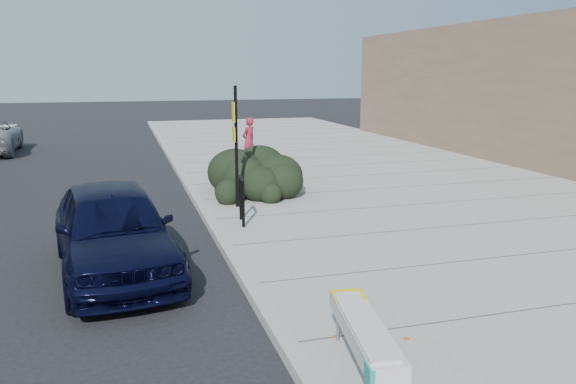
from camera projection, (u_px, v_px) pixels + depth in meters
name	position (u px, v px, depth m)	size (l,w,h in m)	color
ground	(251.00, 293.00, 8.59)	(120.00, 120.00, 0.00)	black
sidewalk_near	(416.00, 197.00, 14.81)	(11.20, 50.00, 0.15)	gray
curb_near	(204.00, 212.00, 13.26)	(0.22, 50.00, 0.17)	#9E9E99
bench	(364.00, 332.00, 5.98)	(0.69, 1.92, 0.57)	gray
bike_rack	(242.00, 196.00, 11.88)	(0.14, 0.68, 1.00)	black
sign_post	(235.00, 140.00, 13.12)	(0.10, 0.33, 2.86)	black
hedge	(248.00, 164.00, 15.39)	(1.87, 3.75, 1.41)	black
sedan_navy	(113.00, 229.00, 9.34)	(1.79, 4.44, 1.51)	black
pedestrian	(249.00, 141.00, 19.65)	(0.59, 0.39, 1.62)	maroon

